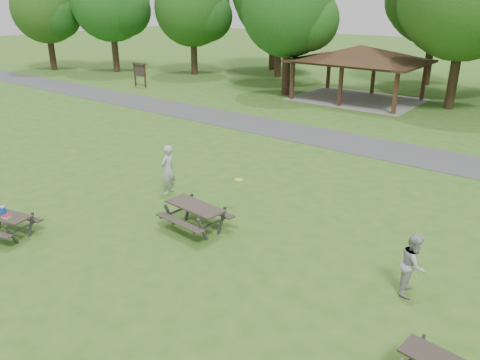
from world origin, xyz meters
name	(u,v)px	position (x,y,z in m)	size (l,w,h in m)	color
ground	(126,255)	(0.00, 0.00, 0.00)	(160.00, 160.00, 0.00)	#34601B
asphalt_path	(345,142)	(0.00, 14.00, 0.01)	(120.00, 3.20, 0.02)	#414143
pavilion	(360,55)	(-4.00, 24.00, 3.06)	(8.60, 7.01, 3.76)	#392014
notice_board	(139,70)	(-20.00, 18.00, 1.31)	(1.60, 0.30, 1.88)	#321B12
tree_row_a	(112,4)	(-27.91, 22.03, 6.15)	(7.56, 7.20, 9.97)	#301F15
tree_row_b	(193,10)	(-20.92, 25.53, 5.67)	(7.14, 6.80, 9.28)	#2F2115
tree_row_c	(281,0)	(-13.90, 29.03, 6.54)	(8.19, 7.80, 10.67)	black
tree_row_d	(289,13)	(-8.92, 22.53, 5.77)	(6.93, 6.60, 9.27)	black
tree_flank_left	(47,11)	(-33.92, 19.03, 5.53)	(6.72, 6.40, 8.93)	black
picnic_table_middle	(195,211)	(0.46, 2.40, 0.63)	(2.07, 1.71, 0.85)	#322924
frisbee_in_flight	(239,180)	(1.21, 3.65, 1.47)	(0.35, 0.35, 0.02)	yellow
frisbee_thrower	(168,170)	(-2.30, 3.94, 0.93)	(0.68, 0.44, 1.85)	#AFAFB2
frisbee_catcher	(413,264)	(6.97, 3.17, 0.80)	(0.77, 0.60, 1.59)	#ABABAD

